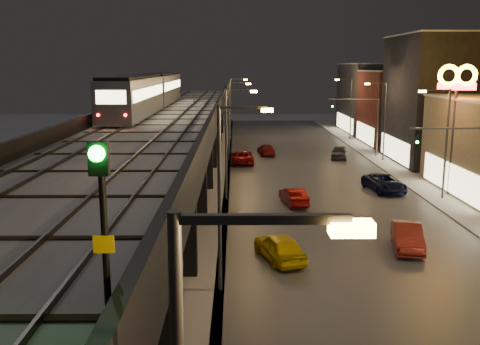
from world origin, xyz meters
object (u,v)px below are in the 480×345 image
object	(u,v)px
car_near_white	(294,197)
car_mid_silver	(242,157)
car_onc_silver	(407,238)
car_onc_dark	(384,184)
car_onc_red	(340,153)
subway_train	(150,91)
rail_signal	(101,195)
car_mid_dark	(266,150)
car_taxi	(279,248)

from	to	relation	value
car_near_white	car_mid_silver	distance (m)	18.62
car_near_white	car_onc_silver	xyz separation A→B (m)	(5.64, -10.40, 0.08)
car_onc_dark	car_onc_red	world-z (taller)	car_onc_red
subway_train	rail_signal	world-z (taller)	subway_train
car_near_white	car_onc_red	size ratio (longest dim) A/B	0.92
car_near_white	car_onc_silver	distance (m)	11.83
rail_signal	car_onc_dark	distance (m)	40.38
rail_signal	car_near_white	bearing A→B (deg)	78.27
car_mid_dark	car_onc_red	world-z (taller)	car_onc_red
car_taxi	car_onc_red	bearing A→B (deg)	-123.72
rail_signal	car_taxi	xyz separation A→B (m)	(4.61, 20.11, -7.97)
car_mid_dark	car_onc_silver	size ratio (longest dim) A/B	0.96
car_near_white	car_mid_silver	size ratio (longest dim) A/B	0.77
subway_train	car_onc_silver	distance (m)	31.05
car_mid_dark	car_onc_silver	bearing A→B (deg)	95.33
car_taxi	car_mid_silver	bearing A→B (deg)	-104.18
subway_train	car_onc_dark	size ratio (longest dim) A/B	6.36
car_onc_red	car_mid_silver	bearing A→B (deg)	-152.84
car_taxi	car_near_white	distance (m)	12.34
car_onc_silver	car_onc_red	distance (m)	31.59
car_onc_dark	subway_train	bearing A→B (deg)	148.77
rail_signal	car_mid_dark	bearing A→B (deg)	83.99
car_mid_dark	car_onc_dark	distance (m)	21.52
subway_train	car_mid_silver	size ratio (longest dim) A/B	6.34
car_taxi	car_onc_red	distance (m)	34.67
car_onc_silver	car_onc_red	bearing A→B (deg)	97.66
subway_train	car_onc_red	bearing A→B (deg)	20.92
car_mid_silver	car_mid_dark	bearing A→B (deg)	-119.21
car_near_white	car_onc_red	world-z (taller)	car_onc_red
car_mid_silver	car_onc_red	size ratio (longest dim) A/B	1.19
car_mid_silver	car_mid_dark	distance (m)	6.37
car_near_white	car_onc_dark	world-z (taller)	car_onc_dark
subway_train	car_near_white	bearing A→B (deg)	-45.19
rail_signal	car_mid_silver	bearing A→B (deg)	86.71
car_mid_dark	car_onc_dark	xyz separation A→B (m)	(9.13, -19.49, 0.09)
subway_train	car_mid_dark	distance (m)	17.98
rail_signal	car_onc_red	size ratio (longest dim) A/B	0.67
subway_train	rail_signal	xyz separation A→B (m)	(6.40, -45.45, 0.45)
rail_signal	car_onc_red	distance (m)	55.85
car_near_white	car_mid_dark	size ratio (longest dim) A/B	0.93
subway_train	car_onc_dark	distance (m)	24.38
car_near_white	car_onc_red	bearing A→B (deg)	-119.27
car_onc_silver	car_onc_red	size ratio (longest dim) A/B	1.04
rail_signal	car_onc_dark	size ratio (longest dim) A/B	0.56
car_near_white	car_mid_dark	xyz separation A→B (m)	(-0.80, 23.84, -0.04)
car_onc_silver	car_onc_dark	size ratio (longest dim) A/B	0.87
car_taxi	car_onc_silver	bearing A→B (deg)	175.40
car_taxi	car_mid_silver	xyz separation A→B (m)	(-1.71, 30.38, -0.02)
car_onc_red	rail_signal	bearing A→B (deg)	-92.06
car_taxi	car_onc_dark	size ratio (longest dim) A/B	0.84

